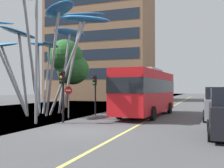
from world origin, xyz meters
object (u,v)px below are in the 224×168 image
street_lamp (41,35)px  no_entry_sign (68,97)px  traffic_light_island_mid (118,86)px  car_parked_mid (219,105)px  traffic_light_kerb_near (62,85)px  red_bus (146,90)px  leaf_sculpture (47,33)px  traffic_light_kerb_far (95,86)px

street_lamp → no_entry_sign: size_ratio=3.73×
traffic_light_island_mid → street_lamp: size_ratio=0.39×
car_parked_mid → traffic_light_kerb_near: bearing=-154.2°
red_bus → traffic_light_kerb_near: size_ratio=3.07×
no_entry_sign → traffic_light_island_mid: bearing=84.5°
red_bus → street_lamp: (-5.16, -6.67, 3.38)m
red_bus → car_parked_mid: size_ratio=2.32×
street_lamp → traffic_light_island_mid: bearing=85.2°
red_bus → street_lamp: size_ratio=1.15×
leaf_sculpture → no_entry_sign: size_ratio=5.04×
red_bus → street_lamp: bearing=-127.7°
traffic_light_kerb_far → traffic_light_island_mid: bearing=90.2°
red_bus → street_lamp: street_lamp is taller
street_lamp → red_bus: bearing=52.3°
traffic_light_kerb_near → street_lamp: (-1.07, -0.79, 3.05)m
traffic_light_kerb_far → red_bus: bearing=8.1°
traffic_light_kerb_near → car_parked_mid: 10.40m
traffic_light_kerb_far → street_lamp: size_ratio=0.37×
traffic_light_kerb_far → street_lamp: street_lamp is taller
traffic_light_kerb_far → car_parked_mid: (9.32, -0.81, -1.31)m
red_bus → traffic_light_island_mid: size_ratio=2.97×
leaf_sculpture → car_parked_mid: size_ratio=2.73×
red_bus → traffic_light_kerb_far: red_bus is taller
red_bus → traffic_light_island_mid: red_bus is taller
traffic_light_island_mid → traffic_light_kerb_far: bearing=-89.8°
leaf_sculpture → traffic_light_kerb_far: leaf_sculpture is taller
traffic_light_island_mid → no_entry_sign: bearing=-95.5°
leaf_sculpture → traffic_light_island_mid: bearing=61.8°
car_parked_mid → no_entry_sign: 10.40m
traffic_light_kerb_near → car_parked_mid: bearing=25.8°
leaf_sculpture → traffic_light_kerb_far: 5.95m
red_bus → no_entry_sign: size_ratio=4.29×
street_lamp → car_parked_mid: bearing=27.0°
red_bus → traffic_light_kerb_near: (-4.10, -5.88, 0.33)m
red_bus → leaf_sculpture: 9.41m
street_lamp → no_entry_sign: 5.06m
traffic_light_kerb_near → car_parked_mid: traffic_light_kerb_near is taller
traffic_light_kerb_near → traffic_light_kerb_far: (-0.02, 5.30, -0.01)m
traffic_light_kerb_near → traffic_light_island_mid: 11.37m
traffic_light_island_mid → car_parked_mid: traffic_light_island_mid is taller
traffic_light_kerb_near → no_entry_sign: (-0.91, 2.48, -0.80)m
leaf_sculpture → street_lamp: size_ratio=1.35×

